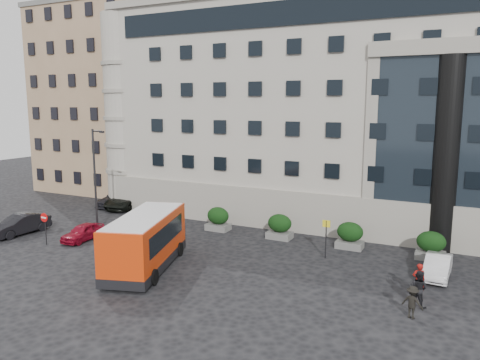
# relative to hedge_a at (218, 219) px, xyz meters

# --- Properties ---
(ground) EXTENTS (120.00, 120.00, 0.00)m
(ground) POSITION_rel_hedge_a_xyz_m (4.00, -7.80, -0.93)
(ground) COLOR black
(ground) RESTS_ON ground
(civic_building) EXTENTS (44.00, 24.00, 18.00)m
(civic_building) POSITION_rel_hedge_a_xyz_m (10.00, 14.20, 8.07)
(civic_building) COLOR #A19A8E
(civic_building) RESTS_ON ground
(entrance_column) EXTENTS (1.80, 1.80, 13.00)m
(entrance_column) POSITION_rel_hedge_a_xyz_m (16.00, 2.50, 5.57)
(entrance_column) COLOR black
(entrance_column) RESTS_ON ground
(apartment_near) EXTENTS (14.00, 14.00, 20.00)m
(apartment_near) POSITION_rel_hedge_a_xyz_m (-20.00, 12.20, 9.07)
(apartment_near) COLOR #907154
(apartment_near) RESTS_ON ground
(apartment_far) EXTENTS (13.00, 13.00, 22.00)m
(apartment_far) POSITION_rel_hedge_a_xyz_m (-23.00, 30.20, 10.07)
(apartment_far) COLOR #856A4E
(apartment_far) RESTS_ON ground
(hedge_a) EXTENTS (1.80, 1.26, 1.84)m
(hedge_a) POSITION_rel_hedge_a_xyz_m (0.00, 0.00, 0.00)
(hedge_a) COLOR #575755
(hedge_a) RESTS_ON ground
(hedge_b) EXTENTS (1.80, 1.26, 1.84)m
(hedge_b) POSITION_rel_hedge_a_xyz_m (5.20, 0.00, 0.00)
(hedge_b) COLOR #575755
(hedge_b) RESTS_ON ground
(hedge_c) EXTENTS (1.80, 1.26, 1.84)m
(hedge_c) POSITION_rel_hedge_a_xyz_m (10.40, 0.00, 0.00)
(hedge_c) COLOR #575755
(hedge_c) RESTS_ON ground
(hedge_d) EXTENTS (1.80, 1.26, 1.84)m
(hedge_d) POSITION_rel_hedge_a_xyz_m (15.60, 0.00, 0.00)
(hedge_d) COLOR #575755
(hedge_d) RESTS_ON ground
(street_lamp) EXTENTS (1.16, 0.18, 8.00)m
(street_lamp) POSITION_rel_hedge_a_xyz_m (-7.94, -4.80, 3.44)
(street_lamp) COLOR #262628
(street_lamp) RESTS_ON ground
(bus_stop_sign) EXTENTS (0.50, 0.08, 2.52)m
(bus_stop_sign) POSITION_rel_hedge_a_xyz_m (9.50, -2.80, 0.80)
(bus_stop_sign) COLOR #262628
(bus_stop_sign) RESTS_ON ground
(no_entry_sign) EXTENTS (0.64, 0.16, 2.32)m
(no_entry_sign) POSITION_rel_hedge_a_xyz_m (-9.00, -8.84, 0.72)
(no_entry_sign) COLOR #262628
(no_entry_sign) RESTS_ON ground
(minibus) EXTENTS (4.97, 8.35, 3.30)m
(minibus) POSITION_rel_hedge_a_xyz_m (0.25, -9.42, 0.88)
(minibus) COLOR red
(minibus) RESTS_ON ground
(red_truck) EXTENTS (2.82, 5.88, 3.15)m
(red_truck) POSITION_rel_hedge_a_xyz_m (-9.90, 9.04, 0.68)
(red_truck) COLOR maroon
(red_truck) RESTS_ON ground
(parked_car_a) EXTENTS (1.60, 3.65, 1.23)m
(parked_car_a) POSITION_rel_hedge_a_xyz_m (-7.50, -6.79, -0.32)
(parked_car_a) COLOR maroon
(parked_car_a) RESTS_ON ground
(parked_car_b) EXTENTS (1.87, 4.71, 1.52)m
(parked_car_b) POSITION_rel_hedge_a_xyz_m (-13.00, -7.77, -0.17)
(parked_car_b) COLOR black
(parked_car_b) RESTS_ON ground
(parked_car_c) EXTENTS (2.48, 5.20, 1.46)m
(parked_car_c) POSITION_rel_hedge_a_xyz_m (-12.99, 3.45, -0.20)
(parked_car_c) COLOR black
(parked_car_c) RESTS_ON ground
(parked_car_d) EXTENTS (2.80, 5.61, 1.53)m
(parked_car_d) POSITION_rel_hedge_a_xyz_m (-11.47, 3.10, -0.16)
(parked_car_d) COLOR black
(parked_car_d) RESTS_ON ground
(white_taxi) EXTENTS (1.48, 3.91, 1.27)m
(white_taxi) POSITION_rel_hedge_a_xyz_m (16.21, -3.13, -0.29)
(white_taxi) COLOR silver
(white_taxi) RESTS_ON ground
(pedestrian_a) EXTENTS (0.77, 0.64, 1.79)m
(pedestrian_a) POSITION_rel_hedge_a_xyz_m (15.52, -6.57, -0.03)
(pedestrian_a) COLOR maroon
(pedestrian_a) RESTS_ON ground
(pedestrian_b) EXTENTS (1.09, 0.98, 1.84)m
(pedestrian_b) POSITION_rel_hedge_a_xyz_m (15.64, -7.80, -0.01)
(pedestrian_b) COLOR black
(pedestrian_b) RESTS_ON ground
(pedestrian_c) EXTENTS (1.13, 0.82, 1.57)m
(pedestrian_c) POSITION_rel_hedge_a_xyz_m (15.53, -9.31, -0.15)
(pedestrian_c) COLOR black
(pedestrian_c) RESTS_ON ground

